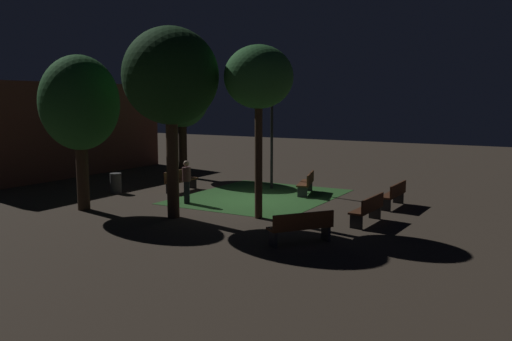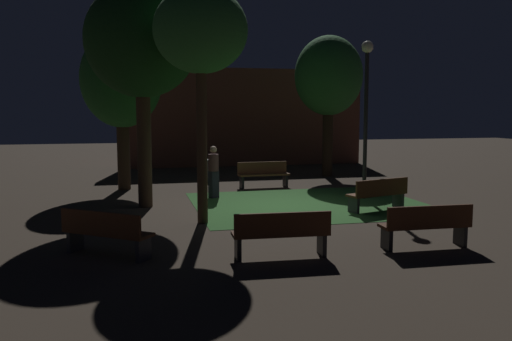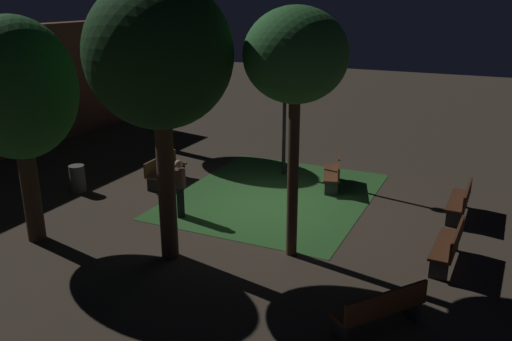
# 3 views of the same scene
# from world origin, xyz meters

# --- Properties ---
(ground_plane) EXTENTS (60.00, 60.00, 0.00)m
(ground_plane) POSITION_xyz_m (0.00, 0.00, 0.00)
(ground_plane) COLOR #3D3328
(grass_lawn) EXTENTS (6.62, 5.49, 0.01)m
(grass_lawn) POSITION_xyz_m (0.85, 0.21, 0.01)
(grass_lawn) COLOR #2D6028
(grass_lawn) RESTS_ON ground
(bench_by_lamp) EXTENTS (1.82, 0.57, 0.88)m
(bench_by_lamp) POSITION_xyz_m (-1.49, -4.99, 0.48)
(bench_by_lamp) COLOR #422314
(bench_by_lamp) RESTS_ON ground
(bench_near_trees) EXTENTS (1.81, 0.52, 0.88)m
(bench_near_trees) POSITION_xyz_m (1.48, -4.99, 0.48)
(bench_near_trees) COLOR #422314
(bench_near_trees) RESTS_ON ground
(bench_front_right) EXTENTS (1.86, 0.97, 0.88)m
(bench_front_right) POSITION_xyz_m (2.34, -1.17, 0.48)
(bench_front_right) COLOR #512D19
(bench_front_right) RESTS_ON ground
(bench_corner) EXTENTS (1.72, 1.48, 0.88)m
(bench_corner) POSITION_xyz_m (-4.65, -4.16, 0.48)
(bench_corner) COLOR #512D19
(bench_corner) RESTS_ON ground
(bench_lawn_edge) EXTENTS (1.82, 0.55, 0.88)m
(bench_lawn_edge) POSITION_xyz_m (0.37, 3.82, 0.48)
(bench_lawn_edge) COLOR brown
(bench_lawn_edge) RESTS_ON ground
(tree_left_canopy) EXTENTS (3.08, 3.08, 6.16)m
(tree_left_canopy) POSITION_xyz_m (-3.79, 0.87, 4.55)
(tree_left_canopy) COLOR #423021
(tree_left_canopy) RESTS_ON ground
(tree_right_canopy) EXTENTS (2.74, 2.74, 5.67)m
(tree_right_canopy) POSITION_xyz_m (3.68, 6.21, 4.02)
(tree_right_canopy) COLOR #2D2116
(tree_right_canopy) RESTS_ON ground
(tree_back_right) EXTENTS (2.71, 2.71, 5.37)m
(tree_back_right) POSITION_xyz_m (-4.40, 4.36, 3.69)
(tree_back_right) COLOR #38281C
(tree_back_right) RESTS_ON ground
(tree_tall_center) EXTENTS (2.21, 2.21, 5.57)m
(tree_tall_center) POSITION_xyz_m (-2.50, -1.63, 4.50)
(tree_tall_center) COLOR #423021
(tree_tall_center) RESTS_ON ground
(lamp_post_plaza_west) EXTENTS (0.36, 0.36, 4.76)m
(lamp_post_plaza_west) POSITION_xyz_m (2.79, 0.72, 3.21)
(lamp_post_plaza_west) COLOR black
(lamp_post_plaza_west) RESTS_ON ground
(trash_bin) EXTENTS (0.46, 0.46, 0.82)m
(trash_bin) POSITION_xyz_m (-1.36, 5.82, 0.41)
(trash_bin) COLOR #4C4C4C
(trash_bin) RESTS_ON ground
(pedestrian) EXTENTS (0.34, 0.32, 1.61)m
(pedestrian) POSITION_xyz_m (-1.69, 1.91, 0.85)
(pedestrian) COLOR black
(pedestrian) RESTS_ON ground
(building_wall_backdrop) EXTENTS (11.48, 0.80, 4.67)m
(building_wall_backdrop) POSITION_xyz_m (1.36, 11.11, 2.34)
(building_wall_backdrop) COLOR brown
(building_wall_backdrop) RESTS_ON ground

